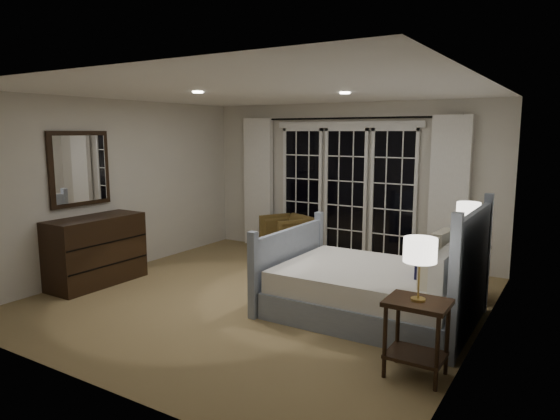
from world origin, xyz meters
The scene contains 20 objects.
floor centered at (0.00, 0.00, 0.00)m, with size 5.00×5.00×0.00m, color olive.
ceiling centered at (0.00, 0.00, 2.50)m, with size 5.00×5.00×0.00m, color white.
wall_left centered at (-2.50, 0.00, 1.25)m, with size 0.02×5.00×2.50m, color beige.
wall_right centered at (2.50, 0.00, 1.25)m, with size 0.02×5.00×2.50m, color beige.
wall_back centered at (0.00, 2.50, 1.25)m, with size 5.00×0.02×2.50m, color beige.
wall_front centered at (0.00, -2.50, 1.25)m, with size 5.00×0.02×2.50m, color beige.
french_doors centered at (0.00, 2.46, 1.09)m, with size 2.50×0.04×2.20m.
curtain_rod centered at (0.00, 2.40, 2.25)m, with size 0.03×0.03×3.50m, color black.
curtain_left centered at (-1.65, 2.38, 1.15)m, with size 0.55×0.10×2.25m, color white.
curtain_right centered at (1.65, 2.38, 1.15)m, with size 0.55×0.10×2.25m, color white.
downlight_a centered at (0.80, 0.60, 2.49)m, with size 0.12×0.12×0.01m, color white.
downlight_b centered at (-0.60, -0.40, 2.49)m, with size 0.12×0.12×0.01m, color white.
bed centered at (1.42, 0.18, 0.32)m, with size 2.18×1.56×1.27m.
nightstand_left centered at (2.21, -0.97, 0.44)m, with size 0.51×0.41×0.66m.
nightstand_right centered at (2.13, 1.29, 0.44)m, with size 0.51×0.41×0.66m.
lamp_left centered at (2.21, -0.97, 1.08)m, with size 0.27×0.27×0.53m.
lamp_right centered at (2.13, 1.29, 1.09)m, with size 0.28×0.28×0.54m.
armchair centered at (-0.89, 2.10, 0.33)m, with size 0.71×0.73×0.66m, color brown.
dresser centered at (-2.23, -0.66, 0.46)m, with size 0.55×1.29×0.92m.
mirror centered at (-2.47, -0.66, 1.55)m, with size 0.05×0.85×1.00m.
Camera 1 is at (3.31, -4.92, 2.04)m, focal length 32.00 mm.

